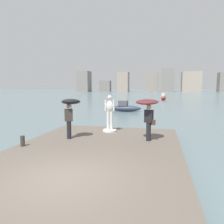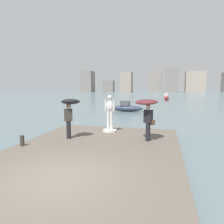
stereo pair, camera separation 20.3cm
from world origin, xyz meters
name	(u,v)px [view 1 (the left image)]	position (x,y,z in m)	size (l,w,h in m)	color
ground_plane	(147,101)	(0.00, 40.00, 0.00)	(400.00, 400.00, 0.00)	slate
pier	(91,157)	(0.00, 2.43, 0.20)	(7.06, 10.85, 0.40)	#60564C
statue_white_figure	(110,117)	(-0.18, 6.47, 1.25)	(0.78, 0.78, 2.07)	white
onlooker_left	(70,108)	(-1.68, 4.40, 1.93)	(1.17, 1.18, 2.00)	black
onlooker_right	(148,108)	(2.04, 4.82, 1.97)	(1.39, 1.40, 1.99)	black
mooring_bollard	(23,141)	(-3.16, 2.64, 0.63)	(0.19, 0.19, 0.46)	#38332D
boat_near	(125,108)	(-1.47, 20.13, 0.45)	(3.75, 1.25, 1.27)	#2D384C
boat_mid	(163,97)	(3.31, 43.42, 0.54)	(1.46, 3.59, 1.52)	#9E2D28
distant_skyline	(158,82)	(1.52, 114.22, 5.20)	(86.56, 13.97, 12.03)	gray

